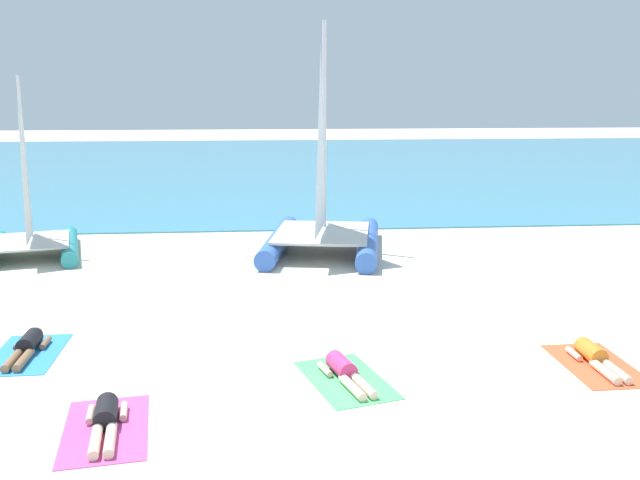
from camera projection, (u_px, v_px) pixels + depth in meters
The scene contains 12 objects.
ground_plane at pixel (307, 249), 19.74m from camera, with size 120.00×120.00×0.00m, color beige.
ocean_water at pixel (282, 164), 41.67m from camera, with size 120.00×40.00×0.05m, color teal.
sailboat_blue at pixel (322, 220), 19.05m from camera, with size 3.83×5.25×6.26m.
sailboat_teal at pixel (30, 231), 18.63m from camera, with size 3.20×4.16×4.82m.
towel_leftmost at pixel (27, 354), 11.86m from camera, with size 1.10×1.90×0.01m, color #338CD8.
sunbather_leftmost at pixel (27, 346), 11.90m from camera, with size 0.55×1.56×0.30m.
towel_center_left at pixel (106, 429), 9.25m from camera, with size 1.10×1.90×0.01m, color #D84C99.
sunbather_center_left at pixel (106, 418), 9.28m from camera, with size 0.63×1.57×0.30m.
towel_center_right at pixel (346, 380), 10.82m from camera, with size 1.10×1.90×0.01m, color #4CB266.
sunbather_center_right at pixel (345, 371), 10.86m from camera, with size 0.80×1.55×0.30m.
towel_rightmost at pixel (596, 365), 11.40m from camera, with size 1.10×1.90×0.01m, color #EA5933.
sunbather_rightmost at pixel (595, 356), 11.44m from camera, with size 0.55×1.56×0.30m.
Camera 1 is at (-1.26, -9.20, 4.45)m, focal length 38.87 mm.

